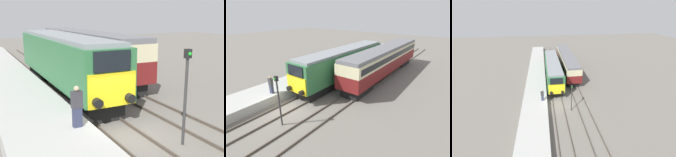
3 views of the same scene
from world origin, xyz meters
TOP-DOWN VIEW (x-y plane):
  - ground_plane at (0.00, 0.00)m, footprint 120.00×120.00m
  - platform_left at (-3.30, 8.00)m, footprint 3.50×50.00m
  - rails_near_track at (0.00, 5.00)m, footprint 1.51×60.00m
  - rails_far_track at (3.40, 5.00)m, footprint 1.50×60.00m
  - locomotive at (0.00, 8.90)m, footprint 2.70×15.45m
  - passenger_carriage at (3.40, 13.30)m, footprint 2.75×17.80m
  - person_on_platform at (-2.19, 0.18)m, footprint 0.44×0.26m
  - signal_post at (1.70, -1.67)m, footprint 0.24×0.28m

SIDE VIEW (x-z plane):
  - ground_plane at x=0.00m, z-range 0.00..0.00m
  - rails_near_track at x=0.00m, z-range 0.00..0.14m
  - rails_far_track at x=3.40m, z-range 0.00..0.14m
  - platform_left at x=-3.30m, z-range 0.00..0.84m
  - person_on_platform at x=-2.19m, z-range 0.83..2.53m
  - locomotive at x=0.00m, z-range 0.25..4.19m
  - passenger_carriage at x=3.40m, z-range 0.41..4.28m
  - signal_post at x=1.70m, z-range 0.37..4.33m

